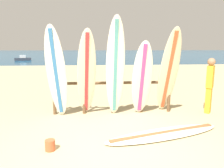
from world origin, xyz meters
TOP-DOWN VIEW (x-y plane):
  - ground_plane at (0.00, 0.00)m, footprint 120.00×120.00m
  - ocean_water at (0.00, 58.00)m, footprint 120.00×80.00m
  - surfboard_rack at (0.25, 2.58)m, footprint 3.32×0.09m
  - surfboard_leaning_far_left at (-1.20, 2.20)m, footprint 0.61×0.75m
  - surfboard_leaning_left at (-0.45, 2.19)m, footprint 0.60×1.11m
  - surfboard_leaning_center_left at (0.28, 2.19)m, footprint 0.49×0.74m
  - surfboard_leaning_center at (0.98, 2.22)m, footprint 0.53×0.73m
  - surfboard_leaning_center_right at (1.70, 2.26)m, footprint 0.54×1.14m
  - surfboard_lying_on_sand at (1.21, 0.96)m, footprint 2.75×1.31m
  - beachgoer_standing at (2.92, 2.37)m, footprint 0.28×0.29m
  - small_boat_offshore at (-9.79, 25.79)m, footprint 2.13×1.45m
  - sand_bucket at (-1.06, 0.47)m, footprint 0.18×0.18m

SIDE VIEW (x-z plane):
  - ground_plane at x=0.00m, z-range 0.00..0.00m
  - ocean_water at x=0.00m, z-range 0.00..0.01m
  - surfboard_lying_on_sand at x=1.21m, z-range -0.01..0.08m
  - sand_bucket at x=-1.06m, z-range 0.00..0.20m
  - small_boat_offshore at x=-9.79m, z-range -0.10..0.61m
  - surfboard_rack at x=0.25m, z-range 0.12..1.13m
  - beachgoer_standing at x=2.92m, z-range 0.08..1.62m
  - surfboard_leaning_center at x=0.98m, z-range 0.00..2.01m
  - surfboard_leaning_left at x=-0.45m, z-range 0.00..2.27m
  - surfboard_leaning_center_right at x=1.70m, z-range 0.00..2.33m
  - surfboard_leaning_far_left at x=-1.20m, z-range 0.00..2.37m
  - surfboard_leaning_center_left at x=0.28m, z-range 0.00..2.59m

